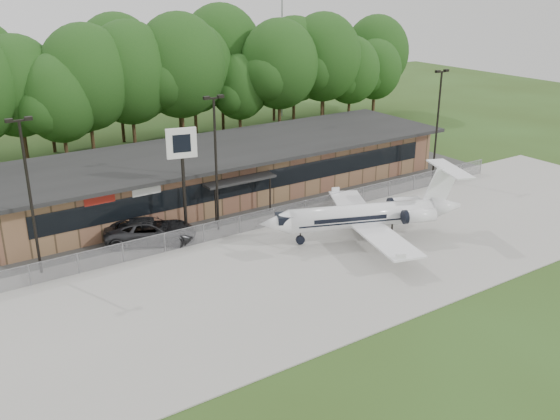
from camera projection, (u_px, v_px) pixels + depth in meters
ground at (426, 301)px, 36.89m from camera, size 160.00×160.00×0.00m
apron at (341, 254)px, 43.10m from camera, size 64.00×18.00×0.08m
parking_lot at (254, 206)px, 52.04m from camera, size 50.00×9.00×0.06m
terminal at (227, 169)px, 54.74m from camera, size 41.00×11.65×4.30m
fence at (284, 214)px, 48.28m from camera, size 46.00×0.04×1.52m
treeline at (143, 81)px, 66.91m from camera, size 72.00×12.00×15.00m
radio_mast at (282, 21)px, 81.27m from camera, size 0.20×0.20×25.00m
light_pole_left at (29, 186)px, 38.24m from camera, size 1.55×0.30×10.23m
light_pole_mid at (216, 154)px, 45.01m from camera, size 1.55×0.30×10.23m
light_pole_right at (438, 117)px, 56.99m from camera, size 1.55×0.30×10.23m
business_jet at (368, 216)px, 44.94m from camera, size 15.08×13.49×5.16m
suv at (151, 231)px, 44.71m from camera, size 7.13×5.49×1.80m
pole_sign at (182, 155)px, 43.84m from camera, size 2.14×0.75×8.19m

